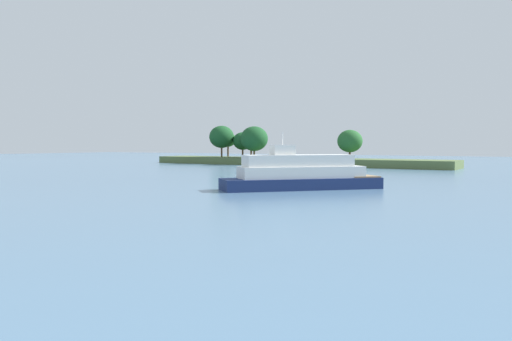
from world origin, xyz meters
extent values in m
cube|color=#566B3D|center=(-10.90, 85.61, 0.87)|extent=(75.71, 10.38, 1.73)
cylinder|color=#513823|center=(-31.33, 88.02, 3.14)|extent=(0.44, 0.44, 2.81)
ellipsoid|color=#235B28|center=(-31.33, 88.02, 6.26)|extent=(4.27, 4.27, 3.84)
cylinder|color=#513823|center=(-31.07, 84.77, 3.05)|extent=(0.44, 0.44, 2.63)
ellipsoid|color=#194C23|center=(-31.07, 84.77, 6.93)|extent=(6.41, 6.41, 5.77)
cylinder|color=#513823|center=(-26.04, 87.05, 2.77)|extent=(0.44, 0.44, 2.08)
ellipsoid|color=#194C23|center=(-26.04, 87.05, 5.84)|extent=(5.07, 5.07, 4.56)
cylinder|color=#513823|center=(-23.67, 87.41, 2.76)|extent=(0.44, 0.44, 2.06)
ellipsoid|color=#194C23|center=(-23.67, 87.41, 6.06)|extent=(5.66, 5.66, 5.09)
cylinder|color=#513823|center=(-20.47, 83.73, 2.70)|extent=(0.44, 0.44, 1.93)
ellipsoid|color=#194C23|center=(-20.47, 83.73, 6.38)|extent=(6.79, 6.79, 6.11)
cylinder|color=#513823|center=(3.92, 85.00, 2.61)|extent=(0.44, 0.44, 1.75)
ellipsoid|color=#235B28|center=(3.92, 85.00, 5.73)|extent=(5.60, 5.60, 5.04)
cube|color=slate|center=(6.15, 53.09, 0.23)|extent=(6.02, 1.92, 0.46)
cube|color=beige|center=(6.59, 53.06, 0.71)|extent=(0.55, 0.81, 0.50)
cube|color=black|center=(3.04, 53.28, 0.28)|extent=(0.30, 0.34, 0.56)
cube|color=navy|center=(19.67, 29.20, 0.63)|extent=(15.58, 16.35, 1.26)
cube|color=white|center=(19.67, 29.20, 1.91)|extent=(12.39, 12.96, 1.30)
cube|color=white|center=(19.40, 28.91, 3.21)|extent=(10.76, 11.27, 1.30)
cube|color=white|center=(18.14, 27.54, 4.41)|extent=(3.12, 3.14, 1.10)
cube|color=#937551|center=(24.58, 34.52, 1.34)|extent=(5.20, 5.15, 0.16)
cylinder|color=silver|center=(18.14, 27.54, 5.66)|extent=(0.10, 0.10, 1.40)
camera|label=1|loc=(44.76, -21.21, 5.07)|focal=35.12mm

